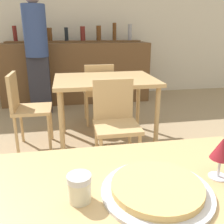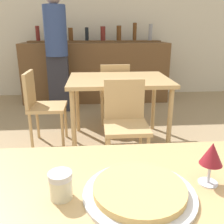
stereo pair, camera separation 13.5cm
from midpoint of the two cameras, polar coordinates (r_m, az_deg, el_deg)
The scene contains 12 objects.
wall_back at distance 5.09m, azimuth -3.23°, elevation 19.73°, with size 8.00×0.05×2.80m.
dining_table_near at distance 0.95m, azimuth 4.01°, elevation -21.85°, with size 1.18×0.70×0.76m.
dining_table_far at distance 2.82m, azimuth 2.97°, elevation 6.08°, with size 1.12×0.84×0.77m.
bar_counter at distance 4.65m, azimuth -2.89°, elevation 9.06°, with size 2.60×0.56×1.06m.
bar_back_shelf at distance 4.73m, azimuth -2.87°, elevation 16.55°, with size 2.39×0.24×0.34m.
chair_far_side_front at distance 2.30m, azimuth 4.74°, elevation -1.57°, with size 0.40×0.40×0.85m.
chair_far_side_back at distance 3.43m, azimuth 1.68°, elevation 5.24°, with size 0.40×0.40×0.85m.
chair_far_side_left at distance 2.89m, azimuth -14.75°, elevation 2.06°, with size 0.40×0.40×0.85m.
pizza_tray at distance 0.88m, azimuth 10.88°, elevation -17.45°, with size 0.38×0.38×0.04m.
cheese_shaker at distance 0.85m, azimuth -7.02°, elevation -16.37°, with size 0.08×0.08×0.09m.
person_standing at distance 4.04m, azimuth -11.61°, elevation 14.26°, with size 0.34×0.34×1.86m.
wine_glass at distance 0.97m, azimuth 25.67°, elevation -8.95°, with size 0.08×0.08×0.16m.
Camera 2 is at (-0.05, -0.73, 1.29)m, focal length 40.00 mm.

